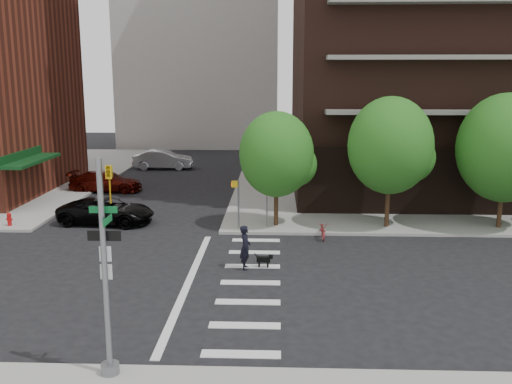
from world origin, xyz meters
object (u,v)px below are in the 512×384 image
at_px(scooter, 323,230).
at_px(dog_walker, 245,247).
at_px(parked_car_black, 107,211).
at_px(parked_car_maroon, 106,181).
at_px(fire_hydrant, 9,219).
at_px(parked_car_silver, 163,159).
at_px(traffic_signal, 107,286).

height_order(scooter, dog_walker, dog_walker).
relative_size(parked_car_black, parked_car_maroon, 1.03).
relative_size(parked_car_maroon, scooter, 2.98).
bearing_deg(parked_car_maroon, dog_walker, -145.49).
xyz_separation_m(parked_car_black, scooter, (11.90, -2.50, -0.28)).
relative_size(scooter, dog_walker, 0.89).
bearing_deg(fire_hydrant, dog_walker, -24.84).
bearing_deg(scooter, parked_car_silver, 119.79).
distance_m(traffic_signal, scooter, 15.75).
distance_m(traffic_signal, parked_car_maroon, 26.61).
bearing_deg(fire_hydrant, traffic_signal, -56.74).
xyz_separation_m(parked_car_maroon, parked_car_silver, (2.13, 10.06, 0.12)).
relative_size(fire_hydrant, parked_car_silver, 0.14).
bearing_deg(traffic_signal, scooter, 63.85).
xyz_separation_m(fire_hydrant, dog_walker, (13.20, -6.11, 0.41)).
distance_m(parked_car_silver, dog_walker, 27.69).
height_order(fire_hydrant, parked_car_silver, parked_car_silver).
bearing_deg(fire_hydrant, parked_car_maroon, 77.16).
bearing_deg(parked_car_maroon, scooter, -127.38).
distance_m(fire_hydrant, scooter, 16.95).
height_order(traffic_signal, scooter, traffic_signal).
relative_size(parked_car_maroon, dog_walker, 2.65).
relative_size(traffic_signal, parked_car_maroon, 1.18).
bearing_deg(parked_car_black, scooter, -96.11).
xyz_separation_m(traffic_signal, parked_car_black, (-5.03, 16.49, -1.97)).
relative_size(parked_car_black, scooter, 3.07).
relative_size(fire_hydrant, dog_walker, 0.38).
height_order(parked_car_black, dog_walker, dog_walker).
relative_size(traffic_signal, parked_car_silver, 1.15).
bearing_deg(parked_car_maroon, traffic_signal, -162.49).
bearing_deg(parked_car_silver, fire_hydrant, 165.03).
bearing_deg(traffic_signal, parked_car_silver, 98.98).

